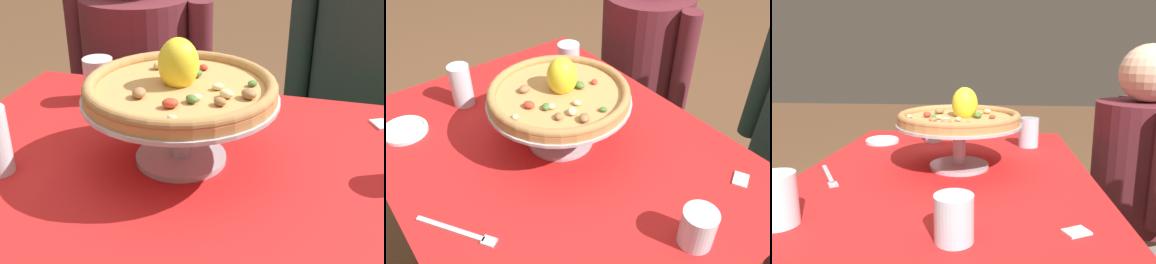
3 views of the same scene
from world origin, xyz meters
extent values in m
cylinder|color=brown|center=(-0.48, 0.35, 0.36)|extent=(0.06, 0.06, 0.72)
cube|color=brown|center=(0.00, 0.00, 0.73)|extent=(1.08, 0.82, 0.02)
cube|color=red|center=(0.00, 0.00, 0.75)|extent=(1.12, 0.86, 0.00)
cylinder|color=#B7B7C1|center=(-0.02, 0.04, 0.75)|extent=(0.19, 0.19, 0.01)
cylinder|color=#B7B7C1|center=(-0.02, 0.04, 0.82)|extent=(0.04, 0.04, 0.12)
cylinder|color=#B7B7C1|center=(-0.02, 0.04, 0.89)|extent=(0.39, 0.39, 0.01)
cylinder|color=tan|center=(-0.02, 0.04, 0.90)|extent=(0.37, 0.37, 0.02)
torus|color=#AF7D47|center=(-0.02, 0.04, 0.91)|extent=(0.37, 0.37, 0.02)
ellipsoid|color=#C63D28|center=(-0.01, -0.06, 0.92)|extent=(0.04, 0.03, 0.02)
ellipsoid|color=#4C7533|center=(-0.01, 0.10, 0.92)|extent=(0.03, 0.03, 0.02)
ellipsoid|color=#996B42|center=(-0.08, -0.03, 0.92)|extent=(0.03, 0.04, 0.02)
ellipsoid|color=beige|center=(0.07, 0.01, 0.92)|extent=(0.03, 0.03, 0.02)
ellipsoid|color=beige|center=(0.03, -0.02, 0.92)|extent=(0.03, 0.03, 0.01)
ellipsoid|color=#4C7533|center=(0.02, -0.03, 0.92)|extent=(0.03, 0.03, 0.01)
ellipsoid|color=#4C7533|center=(0.11, 0.08, 0.91)|extent=(0.03, 0.03, 0.01)
ellipsoid|color=#996B42|center=(0.07, -0.03, 0.92)|extent=(0.03, 0.03, 0.01)
ellipsoid|color=#996B42|center=(0.11, 0.02, 0.92)|extent=(0.04, 0.04, 0.02)
ellipsoid|color=tan|center=(-0.09, 0.12, 0.92)|extent=(0.03, 0.04, 0.02)
ellipsoid|color=beige|center=(0.01, -0.11, 0.91)|extent=(0.02, 0.02, 0.01)
ellipsoid|color=#C63D28|center=(0.00, 0.14, 0.92)|extent=(0.03, 0.03, 0.01)
ellipsoid|color=beige|center=(0.05, 0.04, 0.92)|extent=(0.03, 0.03, 0.01)
ellipsoid|color=#C63D28|center=(-0.03, 0.05, 0.92)|extent=(0.02, 0.02, 0.01)
ellipsoid|color=#4C7533|center=(-0.04, 0.04, 0.92)|extent=(0.03, 0.03, 0.02)
ellipsoid|color=yellow|center=(-0.03, 0.05, 0.95)|extent=(0.10, 0.10, 0.10)
cylinder|color=silver|center=(-0.31, 0.28, 0.80)|extent=(0.08, 0.08, 0.11)
cylinder|color=silver|center=(-0.31, 0.28, 0.77)|extent=(0.07, 0.07, 0.05)
cube|color=white|center=(0.39, 0.31, 0.75)|extent=(0.05, 0.06, 0.00)
cube|color=gray|center=(-0.38, 0.73, 0.21)|extent=(0.29, 0.33, 0.43)
cylinder|color=maroon|center=(-0.38, 0.73, 0.67)|extent=(0.39, 0.39, 0.49)
cylinder|color=maroon|center=(-0.61, 0.74, 0.71)|extent=(0.08, 0.08, 0.42)
cylinder|color=maroon|center=(-0.16, 0.72, 0.71)|extent=(0.08, 0.08, 0.42)
cube|color=maroon|center=(0.38, 0.75, 0.23)|extent=(0.29, 0.33, 0.46)
cylinder|color=#1E3833|center=(0.38, 0.75, 0.75)|extent=(0.37, 0.37, 0.58)
cylinder|color=#1E3833|center=(0.16, 0.76, 0.80)|extent=(0.08, 0.08, 0.49)
camera|label=1|loc=(0.24, -0.82, 1.27)|focal=46.98mm
camera|label=2|loc=(0.71, -0.46, 1.49)|focal=37.61mm
camera|label=3|loc=(1.06, 0.14, 1.09)|focal=33.65mm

